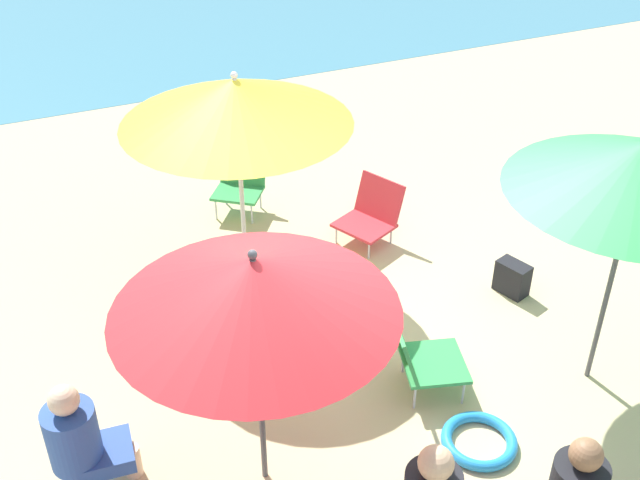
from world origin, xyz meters
name	(u,v)px	position (x,y,z in m)	size (l,w,h in m)	color
ground_plane	(379,367)	(0.00, 0.00, 0.00)	(40.00, 40.00, 0.00)	#CCB789
umbrella_yellow	(236,101)	(-0.60, 1.55, 1.81)	(1.94, 1.94, 2.07)	silver
umbrella_red	(254,286)	(-1.23, -0.65, 1.64)	(1.76, 1.76, 1.89)	#4C4C51
umbrella_green	(639,168)	(1.49, -0.75, 1.88)	(1.80, 1.80, 2.12)	#4C4C51
beach_chair_b	(371,213)	(0.79, 1.74, 0.31)	(0.71, 0.70, 0.62)	red
beach_chair_c	(240,183)	(-0.22, 2.81, 0.32)	(0.68, 0.68, 0.57)	#33934C
beach_chair_d	(420,355)	(0.16, -0.33, 0.35)	(0.69, 0.64, 0.67)	#33934C
person_b	(81,438)	(-2.35, -0.25, 0.46)	(0.57, 0.38, 0.92)	#2D519E
swim_ring	(479,441)	(0.28, -1.02, 0.04)	(0.55, 0.55, 0.08)	#238CD8
beach_bag	(512,278)	(1.57, 0.42, 0.16)	(0.30, 0.17, 0.31)	black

